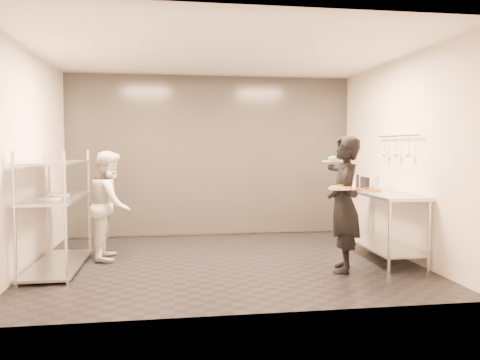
{
  "coord_description": "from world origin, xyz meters",
  "views": [
    {
      "loc": [
        -0.72,
        -6.17,
        1.54
      ],
      "look_at": [
        0.21,
        0.07,
        1.1
      ],
      "focal_mm": 35.0,
      "sensor_mm": 36.0,
      "label": 1
    }
  ],
  "objects": [
    {
      "name": "prep_counter",
      "position": [
        2.18,
        0.0,
        0.63
      ],
      "size": [
        0.6,
        1.8,
        0.92
      ],
      "color": "silver",
      "rests_on": "ground"
    },
    {
      "name": "salad_plate",
      "position": [
        1.36,
        -0.39,
        1.38
      ],
      "size": [
        0.28,
        0.28,
        0.07
      ],
      "color": "white",
      "rests_on": "waiter"
    },
    {
      "name": "utensil_rail",
      "position": [
        2.43,
        -0.0,
        1.55
      ],
      "size": [
        0.07,
        1.2,
        0.31
      ],
      "color": "silver",
      "rests_on": "room_shell"
    },
    {
      "name": "bottle_clear",
      "position": [
        2.3,
        0.33,
        1.02
      ],
      "size": [
        0.06,
        0.06,
        0.2
      ],
      "primitive_type": "cylinder",
      "color": "gray",
      "rests_on": "prep_counter"
    },
    {
      "name": "room_shell",
      "position": [
        0.0,
        1.18,
        1.4
      ],
      "size": [
        5.0,
        4.0,
        2.8
      ],
      "color": "black",
      "rests_on": "ground"
    },
    {
      "name": "bottle_dark",
      "position": [
        2.18,
        0.8,
        1.02
      ],
      "size": [
        0.06,
        0.06,
        0.19
      ],
      "primitive_type": "cylinder",
      "color": "black",
      "rests_on": "prep_counter"
    },
    {
      "name": "pos_monitor",
      "position": [
        2.06,
        0.22,
        1.02
      ],
      "size": [
        0.08,
        0.28,
        0.2
      ],
      "primitive_type": "cube",
      "rotation": [
        0.0,
        0.0,
        -0.11
      ],
      "color": "black",
      "rests_on": "prep_counter"
    },
    {
      "name": "bottle_green",
      "position": [
        2.08,
        0.67,
        1.03
      ],
      "size": [
        0.06,
        0.06,
        0.22
      ],
      "primitive_type": "cylinder",
      "color": "gray",
      "rests_on": "prep_counter"
    },
    {
      "name": "pass_rack",
      "position": [
        -2.15,
        -0.0,
        0.77
      ],
      "size": [
        0.6,
        1.6,
        1.5
      ],
      "color": "silver",
      "rests_on": "ground"
    },
    {
      "name": "chef",
      "position": [
        -1.55,
        0.46,
        0.75
      ],
      "size": [
        0.56,
        0.72,
        1.49
      ],
      "primitive_type": "imported",
      "rotation": [
        0.0,
        0.0,
        1.57
      ],
      "color": "silver",
      "rests_on": "ground"
    },
    {
      "name": "waiter",
      "position": [
        1.4,
        -0.68,
        0.84
      ],
      "size": [
        0.58,
        0.71,
        1.68
      ],
      "primitive_type": "imported",
      "rotation": [
        0.0,
        0.0,
        -1.91
      ],
      "color": "black",
      "rests_on": "ground"
    },
    {
      "name": "pizza_plate_near",
      "position": [
        1.26,
        -0.92,
        1.06
      ],
      "size": [
        0.29,
        0.29,
        0.05
      ],
      "color": "white",
      "rests_on": "waiter"
    },
    {
      "name": "pizza_plate_far",
      "position": [
        1.6,
        -0.91,
        1.03
      ],
      "size": [
        0.35,
        0.35,
        0.05
      ],
      "color": "white",
      "rests_on": "waiter"
    }
  ]
}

